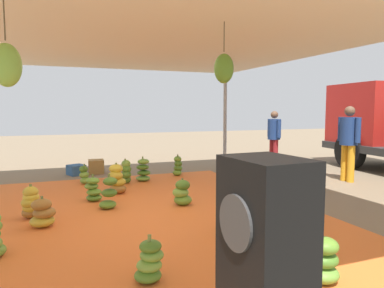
{
  "coord_description": "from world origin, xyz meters",
  "views": [
    {
      "loc": [
        5.54,
        -1.4,
        1.65
      ],
      "look_at": [
        0.03,
        0.77,
        1.09
      ],
      "focal_mm": 33.62,
      "sensor_mm": 36.0,
      "label": 1
    }
  ],
  "objects_px": {
    "worker_0": "(274,134)",
    "banana_bunch_5": "(143,171)",
    "speaker_stack": "(265,265)",
    "banana_bunch_3": "(323,261)",
    "banana_bunch_9": "(150,262)",
    "banana_bunch_8": "(43,214)",
    "banana_bunch_10": "(254,219)",
    "banana_bunch_11": "(182,193)",
    "banana_bunch_0": "(117,180)",
    "crate_1": "(96,167)",
    "banana_bunch_4": "(249,207)",
    "banana_bunch_14": "(126,173)",
    "banana_bunch_12": "(230,221)",
    "banana_bunch_1": "(85,175)",
    "crate_0": "(76,170)",
    "banana_bunch_7": "(109,194)",
    "banana_bunch_13": "(93,190)",
    "banana_bunch_2": "(178,167)",
    "worker_2": "(349,138)",
    "banana_bunch_15": "(31,203)"
  },
  "relations": [
    {
      "from": "worker_0",
      "to": "banana_bunch_5",
      "type": "bearing_deg",
      "value": -78.84
    },
    {
      "from": "worker_0",
      "to": "speaker_stack",
      "type": "bearing_deg",
      "value": -34.64
    },
    {
      "from": "banana_bunch_3",
      "to": "banana_bunch_9",
      "type": "xyz_separation_m",
      "value": [
        -0.63,
        -1.54,
        -0.02
      ]
    },
    {
      "from": "banana_bunch_8",
      "to": "banana_bunch_3",
      "type": "bearing_deg",
      "value": 42.64
    },
    {
      "from": "banana_bunch_10",
      "to": "banana_bunch_11",
      "type": "relative_size",
      "value": 0.88
    },
    {
      "from": "banana_bunch_9",
      "to": "banana_bunch_0",
      "type": "bearing_deg",
      "value": 174.96
    },
    {
      "from": "banana_bunch_5",
      "to": "banana_bunch_11",
      "type": "distance_m",
      "value": 2.33
    },
    {
      "from": "speaker_stack",
      "to": "crate_1",
      "type": "distance_m",
      "value": 7.73
    },
    {
      "from": "banana_bunch_4",
      "to": "banana_bunch_14",
      "type": "relative_size",
      "value": 0.84
    },
    {
      "from": "banana_bunch_12",
      "to": "worker_0",
      "type": "xyz_separation_m",
      "value": [
        -4.85,
        3.96,
        0.73
      ]
    },
    {
      "from": "banana_bunch_1",
      "to": "crate_0",
      "type": "height_order",
      "value": "banana_bunch_1"
    },
    {
      "from": "banana_bunch_5",
      "to": "worker_0",
      "type": "xyz_separation_m",
      "value": [
        -0.81,
        4.12,
        0.7
      ]
    },
    {
      "from": "banana_bunch_7",
      "to": "banana_bunch_11",
      "type": "bearing_deg",
      "value": 79.35
    },
    {
      "from": "banana_bunch_4",
      "to": "worker_0",
      "type": "height_order",
      "value": "worker_0"
    },
    {
      "from": "banana_bunch_0",
      "to": "worker_0",
      "type": "relative_size",
      "value": 0.38
    },
    {
      "from": "banana_bunch_13",
      "to": "crate_0",
      "type": "xyz_separation_m",
      "value": [
        -2.93,
        -0.11,
        -0.08
      ]
    },
    {
      "from": "banana_bunch_2",
      "to": "banana_bunch_9",
      "type": "height_order",
      "value": "banana_bunch_2"
    },
    {
      "from": "worker_0",
      "to": "crate_1",
      "type": "relative_size",
      "value": 3.95
    },
    {
      "from": "banana_bunch_7",
      "to": "banana_bunch_8",
      "type": "bearing_deg",
      "value": -59.15
    },
    {
      "from": "worker_2",
      "to": "banana_bunch_0",
      "type": "bearing_deg",
      "value": -97.86
    },
    {
      "from": "banana_bunch_7",
      "to": "banana_bunch_15",
      "type": "height_order",
      "value": "banana_bunch_7"
    },
    {
      "from": "worker_2",
      "to": "banana_bunch_9",
      "type": "bearing_deg",
      "value": -60.86
    },
    {
      "from": "banana_bunch_2",
      "to": "banana_bunch_15",
      "type": "xyz_separation_m",
      "value": [
        2.57,
        -3.26,
        0.0
      ]
    },
    {
      "from": "banana_bunch_7",
      "to": "speaker_stack",
      "type": "bearing_deg",
      "value": 5.09
    },
    {
      "from": "banana_bunch_4",
      "to": "worker_2",
      "type": "xyz_separation_m",
      "value": [
        -1.76,
        3.65,
        0.81
      ]
    },
    {
      "from": "banana_bunch_0",
      "to": "banana_bunch_15",
      "type": "distance_m",
      "value": 1.92
    },
    {
      "from": "banana_bunch_7",
      "to": "banana_bunch_15",
      "type": "relative_size",
      "value": 1.11
    },
    {
      "from": "worker_2",
      "to": "crate_0",
      "type": "bearing_deg",
      "value": -118.71
    },
    {
      "from": "banana_bunch_1",
      "to": "banana_bunch_5",
      "type": "xyz_separation_m",
      "value": [
        0.16,
        1.3,
        0.05
      ]
    },
    {
      "from": "worker_0",
      "to": "banana_bunch_12",
      "type": "bearing_deg",
      "value": -39.21
    },
    {
      "from": "banana_bunch_5",
      "to": "crate_0",
      "type": "distance_m",
      "value": 2.01
    },
    {
      "from": "banana_bunch_9",
      "to": "banana_bunch_13",
      "type": "height_order",
      "value": "banana_bunch_13"
    },
    {
      "from": "banana_bunch_15",
      "to": "crate_1",
      "type": "height_order",
      "value": "banana_bunch_15"
    },
    {
      "from": "worker_0",
      "to": "banana_bunch_7",
      "type": "bearing_deg",
      "value": -60.83
    },
    {
      "from": "banana_bunch_1",
      "to": "banana_bunch_4",
      "type": "xyz_separation_m",
      "value": [
        3.66,
        2.05,
        0.01
      ]
    },
    {
      "from": "banana_bunch_4",
      "to": "crate_0",
      "type": "xyz_separation_m",
      "value": [
        -4.93,
        -2.15,
        -0.08
      ]
    },
    {
      "from": "banana_bunch_3",
      "to": "crate_0",
      "type": "relative_size",
      "value": 1.21
    },
    {
      "from": "banana_bunch_0",
      "to": "banana_bunch_15",
      "type": "bearing_deg",
      "value": -51.54
    },
    {
      "from": "banana_bunch_4",
      "to": "banana_bunch_15",
      "type": "height_order",
      "value": "banana_bunch_15"
    },
    {
      "from": "banana_bunch_1",
      "to": "worker_2",
      "type": "bearing_deg",
      "value": 71.57
    },
    {
      "from": "banana_bunch_12",
      "to": "worker_0",
      "type": "bearing_deg",
      "value": 140.79
    },
    {
      "from": "banana_bunch_7",
      "to": "crate_0",
      "type": "distance_m",
      "value": 3.56
    },
    {
      "from": "banana_bunch_2",
      "to": "banana_bunch_8",
      "type": "xyz_separation_m",
      "value": [
        3.07,
        -3.08,
        -0.04
      ]
    },
    {
      "from": "banana_bunch_15",
      "to": "crate_1",
      "type": "relative_size",
      "value": 1.28
    },
    {
      "from": "banana_bunch_14",
      "to": "banana_bunch_12",
      "type": "bearing_deg",
      "value": 8.7
    },
    {
      "from": "worker_0",
      "to": "banana_bunch_3",
      "type": "bearing_deg",
      "value": -30.59
    },
    {
      "from": "banana_bunch_7",
      "to": "banana_bunch_12",
      "type": "distance_m",
      "value": 2.31
    },
    {
      "from": "banana_bunch_10",
      "to": "crate_0",
      "type": "distance_m",
      "value": 5.73
    },
    {
      "from": "banana_bunch_14",
      "to": "crate_0",
      "type": "xyz_separation_m",
      "value": [
        -1.6,
        -0.96,
        -0.13
      ]
    },
    {
      "from": "banana_bunch_11",
      "to": "speaker_stack",
      "type": "distance_m",
      "value": 4.0
    }
  ]
}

